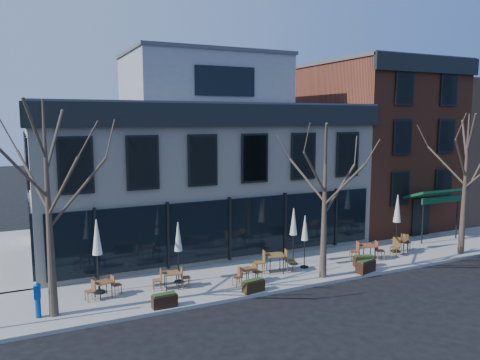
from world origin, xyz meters
name	(u,v)px	position (x,y,z in m)	size (l,w,h in m)	color
ground	(229,265)	(0.00, 0.00, 0.00)	(120.00, 120.00, 0.00)	black
sidewalk_front	(306,267)	(3.25, -2.15, 0.07)	(33.50, 4.70, 0.15)	gray
corner_building	(196,164)	(0.07, 5.07, 4.72)	(18.39, 10.39, 11.10)	silver
red_brick_building	(369,143)	(13.00, 4.98, 5.64)	(8.20, 11.78, 11.18)	brown
bg_building	(456,148)	(23.00, 6.00, 5.00)	(12.00, 12.00, 10.00)	#8C664C
tree_corner	(49,207)	(-8.49, -3.20, 4.25)	(3.93, 3.98, 7.92)	#382B21
tree_mid	(325,199)	(3.01, -3.90, 3.79)	(3.50, 3.55, 7.04)	#382B21
tree_right	(465,182)	(12.01, -3.90, 4.02)	(3.72, 3.77, 7.48)	#382B21
call_box	(38,299)	(-9.03, -3.15, 0.86)	(0.27, 0.27, 1.35)	#0B3E92
cafe_set_0	(103,287)	(-6.55, -2.17, 0.57)	(1.58, 0.79, 0.81)	brown
cafe_set_1	(171,278)	(-3.74, -2.38, 0.60)	(1.69, 0.75, 0.87)	brown
cafe_set_2	(248,274)	(-0.51, -3.18, 0.57)	(1.59, 0.74, 0.82)	brown
cafe_set_3	(275,261)	(1.33, -2.39, 0.69)	(2.06, 1.02, 1.05)	brown
cafe_set_4	(367,251)	(6.56, -2.72, 0.65)	(1.89, 1.05, 0.97)	brown
cafe_set_5	(400,244)	(9.00, -2.54, 0.65)	(1.87, 1.11, 0.97)	brown
umbrella_0	(97,241)	(-6.64, -1.56, 2.36)	(0.50, 0.50, 3.13)	black
umbrella_1	(178,240)	(-3.23, -1.78, 2.08)	(0.44, 0.44, 2.74)	black
umbrella_2	(294,225)	(2.76, -1.69, 2.17)	(0.46, 0.46, 2.86)	black
umbrella_3	(305,231)	(2.97, -2.38, 1.98)	(0.42, 0.42, 2.60)	black
umbrella_4	(397,212)	(8.98, -2.21, 2.38)	(0.51, 0.51, 3.16)	black
planter_0	(165,300)	(-4.57, -4.19, 0.42)	(0.98, 0.41, 0.54)	black
planter_1	(254,286)	(-0.72, -4.20, 0.41)	(0.99, 0.52, 0.53)	black
planter_2	(366,266)	(5.24, -4.20, 0.45)	(1.15, 0.71, 0.60)	black
planter_3	(364,261)	(5.72, -3.50, 0.43)	(1.08, 0.70, 0.56)	black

